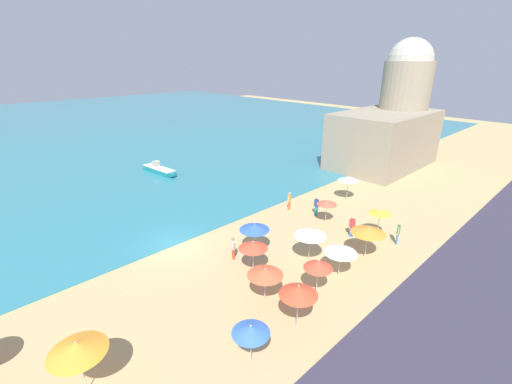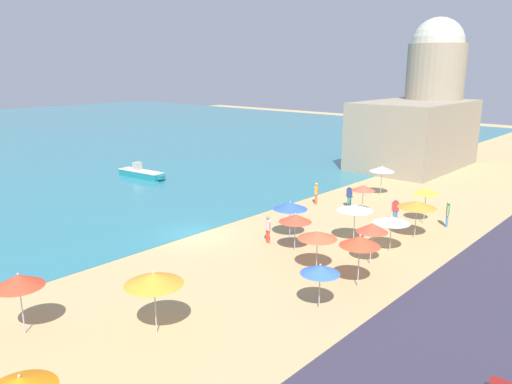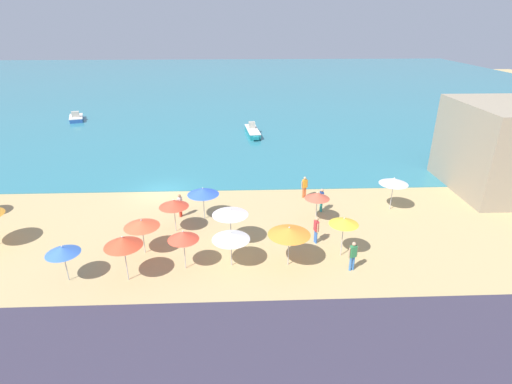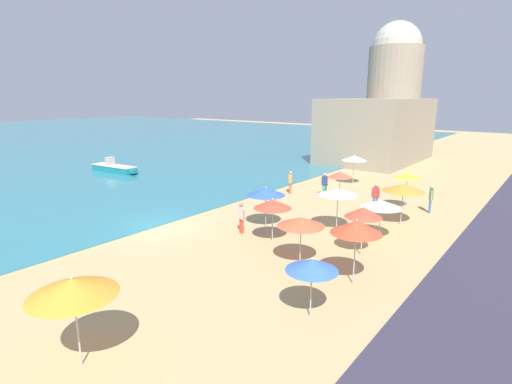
{
  "view_description": "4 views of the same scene",
  "coord_description": "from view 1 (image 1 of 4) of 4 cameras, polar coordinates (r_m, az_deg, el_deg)",
  "views": [
    {
      "loc": [
        -11.11,
        -20.7,
        13.29
      ],
      "look_at": [
        8.82,
        0.33,
        1.91
      ],
      "focal_mm": 24.0,
      "sensor_mm": 36.0,
      "label": 1
    },
    {
      "loc": [
        -20.04,
        -23.25,
        10.51
      ],
      "look_at": [
        7.73,
        1.57,
        1.14
      ],
      "focal_mm": 35.0,
      "sensor_mm": 36.0,
      "label": 2
    },
    {
      "loc": [
        6.38,
        -29.97,
        13.02
      ],
      "look_at": [
        7.47,
        -3.15,
        1.22
      ],
      "focal_mm": 28.0,
      "sensor_mm": 36.0,
      "label": 3
    },
    {
      "loc": [
        -13.72,
        -17.87,
        7.32
      ],
      "look_at": [
        5.32,
        -2.92,
        1.46
      ],
      "focal_mm": 28.0,
      "sensor_mm": 36.0,
      "label": 4
    }
  ],
  "objects": [
    {
      "name": "ground_plane",
      "position": [
        27.0,
        -13.39,
        -8.7
      ],
      "size": [
        160.0,
        160.0,
        0.0
      ],
      "primitive_type": "plane",
      "color": "tan"
    },
    {
      "name": "sea",
      "position": [
        77.66,
        -34.9,
        7.79
      ],
      "size": [
        150.0,
        110.0,
        0.05
      ],
      "primitive_type": "cube",
      "color": "teal",
      "rests_on": "ground_plane"
    },
    {
      "name": "beach_umbrella_0",
      "position": [
        23.65,
        9.03,
        -6.83
      ],
      "size": [
        2.21,
        2.21,
        2.45
      ],
      "color": "#B2B2B7",
      "rests_on": "ground_plane"
    },
    {
      "name": "beach_umbrella_1",
      "position": [
        22.35,
        -0.49,
        -8.85
      ],
      "size": [
        1.92,
        1.92,
        2.32
      ],
      "color": "#B2B2B7",
      "rests_on": "ground_plane"
    },
    {
      "name": "beach_umbrella_2",
      "position": [
        27.97,
        20.01,
        -3.12
      ],
      "size": [
        1.72,
        1.72,
        2.53
      ],
      "color": "#B2B2B7",
      "rests_on": "ground_plane"
    },
    {
      "name": "beach_umbrella_3",
      "position": [
        29.52,
        11.75,
        -1.66
      ],
      "size": [
        1.7,
        1.7,
        2.22
      ],
      "color": "#B2B2B7",
      "rests_on": "ground_plane"
    },
    {
      "name": "beach_umbrella_4",
      "position": [
        20.64,
        10.34,
        -11.79
      ],
      "size": [
        1.72,
        1.72,
        2.41
      ],
      "color": "#B2B2B7",
      "rests_on": "ground_plane"
    },
    {
      "name": "beach_umbrella_5",
      "position": [
        34.82,
        15.19,
        2.18
      ],
      "size": [
        2.07,
        2.07,
        2.53
      ],
      "color": "#B2B2B7",
      "rests_on": "ground_plane"
    },
    {
      "name": "beach_umbrella_6",
      "position": [
        25.03,
        18.2,
        -6.08
      ],
      "size": [
        2.39,
        2.39,
        2.46
      ],
      "color": "#B2B2B7",
      "rests_on": "ground_plane"
    },
    {
      "name": "beach_umbrella_9",
      "position": [
        16.61,
        -0.88,
        -21.94
      ],
      "size": [
        1.77,
        1.77,
        2.15
      ],
      "color": "#B2B2B7",
      "rests_on": "ground_plane"
    },
    {
      "name": "beach_umbrella_10",
      "position": [
        19.93,
        1.54,
        -13.19
      ],
      "size": [
        2.09,
        2.09,
        2.24
      ],
      "color": "#B2B2B7",
      "rests_on": "ground_plane"
    },
    {
      "name": "beach_umbrella_11",
      "position": [
        18.06,
        7.09,
        -15.98
      ],
      "size": [
        2.0,
        2.0,
        2.69
      ],
      "color": "#B2B2B7",
      "rests_on": "ground_plane"
    },
    {
      "name": "beach_umbrella_13",
      "position": [
        24.48,
        -0.25,
        -5.84
      ],
      "size": [
        2.17,
        2.17,
        2.36
      ],
      "color": "#B2B2B7",
      "rests_on": "ground_plane"
    },
    {
      "name": "beach_umbrella_14",
      "position": [
        16.83,
        -27.67,
        -21.98
      ],
      "size": [
        2.37,
        2.37,
        2.68
      ],
      "color": "#B2B2B7",
      "rests_on": "ground_plane"
    },
    {
      "name": "beach_umbrella_15",
      "position": [
        22.68,
        13.96,
        -9.38
      ],
      "size": [
        2.13,
        2.13,
        2.18
      ],
      "color": "#B2B2B7",
      "rests_on": "ground_plane"
    },
    {
      "name": "bather_0",
      "position": [
        31.97,
        5.59,
        -1.33
      ],
      "size": [
        0.54,
        0.34,
        1.74
      ],
      "color": "#DC5D30",
      "rests_on": "ground_plane"
    },
    {
      "name": "bather_1",
      "position": [
        28.17,
        22.62,
        -6.19
      ],
      "size": [
        0.54,
        0.32,
        1.8
      ],
      "color": "#3C76BF",
      "rests_on": "ground_plane"
    },
    {
      "name": "bather_2",
      "position": [
        28.13,
        15.73,
        -5.35
      ],
      "size": [
        0.29,
        0.56,
        1.76
      ],
      "color": "#3B6DC6",
      "rests_on": "ground_plane"
    },
    {
      "name": "bather_3",
      "position": [
        31.17,
        10.04,
        -2.14
      ],
      "size": [
        0.26,
        0.57,
        1.77
      ],
      "color": "teal",
      "rests_on": "ground_plane"
    },
    {
      "name": "bather_4",
      "position": [
        24.28,
        -3.84,
        -9.13
      ],
      "size": [
        0.32,
        0.55,
        1.71
      ],
      "color": "#F83F2B",
      "rests_on": "ground_plane"
    },
    {
      "name": "skiff_offshore",
      "position": [
        43.83,
        -15.83,
        3.57
      ],
      "size": [
        1.84,
        5.59,
        1.44
      ],
      "color": "teal",
      "rests_on": "sea"
    },
    {
      "name": "harbor_fortress",
      "position": [
        48.87,
        21.81,
        10.78
      ],
      "size": [
        14.63,
        8.79,
        15.73
      ],
      "color": "gray",
      "rests_on": "ground_plane"
    }
  ]
}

